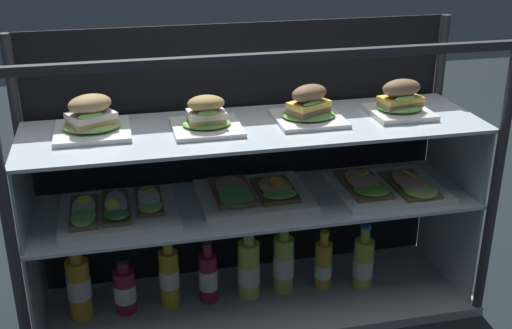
# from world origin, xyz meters

# --- Properties ---
(ground_plane) EXTENTS (6.00, 6.00, 0.02)m
(ground_plane) POSITION_xyz_m (0.00, 0.00, -0.01)
(ground_plane) COLOR black
(ground_plane) RESTS_ON ground
(case_base_deck) EXTENTS (1.40, 0.43, 0.03)m
(case_base_deck) POSITION_xyz_m (0.00, 0.00, 0.02)
(case_base_deck) COLOR #B9B8BF
(case_base_deck) RESTS_ON ground
(case_frame) EXTENTS (1.40, 0.43, 0.89)m
(case_frame) POSITION_xyz_m (0.00, 0.13, 0.48)
(case_frame) COLOR #333338
(case_frame) RESTS_ON ground
(riser_lower_tier) EXTENTS (1.34, 0.37, 0.34)m
(riser_lower_tier) POSITION_xyz_m (0.00, 0.00, 0.20)
(riser_lower_tier) COLOR silver
(riser_lower_tier) RESTS_ON case_base_deck
(shelf_lower_glass) EXTENTS (1.35, 0.38, 0.01)m
(shelf_lower_glass) POSITION_xyz_m (0.00, 0.00, 0.38)
(shelf_lower_glass) COLOR silver
(shelf_lower_glass) RESTS_ON riser_lower_tier
(riser_upper_tier) EXTENTS (1.34, 0.37, 0.23)m
(riser_upper_tier) POSITION_xyz_m (0.00, 0.00, 0.50)
(riser_upper_tier) COLOR silver
(riser_upper_tier) RESTS_ON shelf_lower_glass
(shelf_upper_glass) EXTENTS (1.35, 0.38, 0.01)m
(shelf_upper_glass) POSITION_xyz_m (0.00, 0.00, 0.62)
(shelf_upper_glass) COLOR silver
(shelf_upper_glass) RESTS_ON riser_upper_tier
(plated_roll_sandwich_left_of_center) EXTENTS (0.21, 0.21, 0.11)m
(plated_roll_sandwich_left_of_center) POSITION_xyz_m (-0.46, 0.04, 0.67)
(plated_roll_sandwich_left_of_center) COLOR white
(plated_roll_sandwich_left_of_center) RESTS_ON shelf_upper_glass
(plated_roll_sandwich_near_left_corner) EXTENTS (0.20, 0.20, 0.10)m
(plated_roll_sandwich_near_left_corner) POSITION_xyz_m (-0.15, -0.00, 0.66)
(plated_roll_sandwich_near_left_corner) COLOR white
(plated_roll_sandwich_near_left_corner) RESTS_ON shelf_upper_glass
(plated_roll_sandwich_far_left) EXTENTS (0.20, 0.20, 0.11)m
(plated_roll_sandwich_far_left) POSITION_xyz_m (0.16, 0.01, 0.67)
(plated_roll_sandwich_far_left) COLOR white
(plated_roll_sandwich_far_left) RESTS_ON shelf_upper_glass
(plated_roll_sandwich_center) EXTENTS (0.18, 0.18, 0.11)m
(plated_roll_sandwich_center) POSITION_xyz_m (0.45, -0.00, 0.67)
(plated_roll_sandwich_center) COLOR white
(plated_roll_sandwich_center) RESTS_ON shelf_upper_glass
(open_sandwich_tray_far_left) EXTENTS (0.34, 0.29, 0.06)m
(open_sandwich_tray_far_left) POSITION_xyz_m (-0.42, 0.01, 0.40)
(open_sandwich_tray_far_left) COLOR white
(open_sandwich_tray_far_left) RESTS_ON shelf_lower_glass
(open_sandwich_tray_far_right) EXTENTS (0.34, 0.29, 0.06)m
(open_sandwich_tray_far_right) POSITION_xyz_m (-0.00, 0.02, 0.40)
(open_sandwich_tray_far_right) COLOR white
(open_sandwich_tray_far_right) RESTS_ON shelf_lower_glass
(open_sandwich_tray_left_of_center) EXTENTS (0.34, 0.29, 0.06)m
(open_sandwich_tray_left_of_center) POSITION_xyz_m (0.42, -0.02, 0.40)
(open_sandwich_tray_left_of_center) COLOR white
(open_sandwich_tray_left_of_center) RESTS_ON shelf_lower_glass
(juice_bottle_back_left) EXTENTS (0.07, 0.07, 0.26)m
(juice_bottle_back_left) POSITION_xyz_m (-0.55, 0.03, 0.14)
(juice_bottle_back_left) COLOR gold
(juice_bottle_back_left) RESTS_ON case_base_deck
(juice_bottle_front_fourth) EXTENTS (0.07, 0.07, 0.19)m
(juice_bottle_front_fourth) POSITION_xyz_m (-0.42, 0.03, 0.11)
(juice_bottle_front_fourth) COLOR #A11E3F
(juice_bottle_front_fourth) RESTS_ON case_base_deck
(juice_bottle_tucked_behind) EXTENTS (0.06, 0.06, 0.24)m
(juice_bottle_tucked_behind) POSITION_xyz_m (-0.27, 0.03, 0.13)
(juice_bottle_tucked_behind) COLOR gold
(juice_bottle_tucked_behind) RESTS_ON case_base_deck
(juice_bottle_back_right) EXTENTS (0.06, 0.06, 0.22)m
(juice_bottle_back_right) POSITION_xyz_m (-0.15, 0.03, 0.12)
(juice_bottle_back_right) COLOR #9F1D39
(juice_bottle_back_right) RESTS_ON case_base_deck
(juice_bottle_front_left_end) EXTENTS (0.07, 0.07, 0.25)m
(juice_bottle_front_left_end) POSITION_xyz_m (-0.02, 0.02, 0.13)
(juice_bottle_front_left_end) COLOR #C1D950
(juice_bottle_front_left_end) RESTS_ON case_base_deck
(juice_bottle_back_center) EXTENTS (0.07, 0.07, 0.25)m
(juice_bottle_back_center) POSITION_xyz_m (0.10, 0.03, 0.13)
(juice_bottle_back_center) COLOR #AED053
(juice_bottle_back_center) RESTS_ON case_base_deck
(juice_bottle_front_second) EXTENTS (0.06, 0.06, 0.21)m
(juice_bottle_front_second) POSITION_xyz_m (0.23, 0.02, 0.11)
(juice_bottle_front_second) COLOR gold
(juice_bottle_front_second) RESTS_ON case_base_deck
(juice_bottle_front_right_end) EXTENTS (0.07, 0.07, 0.23)m
(juice_bottle_front_right_end) POSITION_xyz_m (0.37, 0.00, 0.12)
(juice_bottle_front_right_end) COLOR #BED347
(juice_bottle_front_right_end) RESTS_ON case_base_deck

